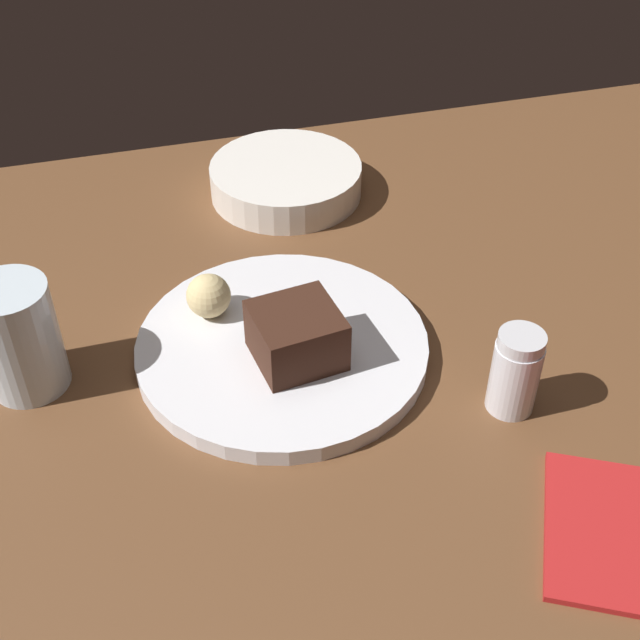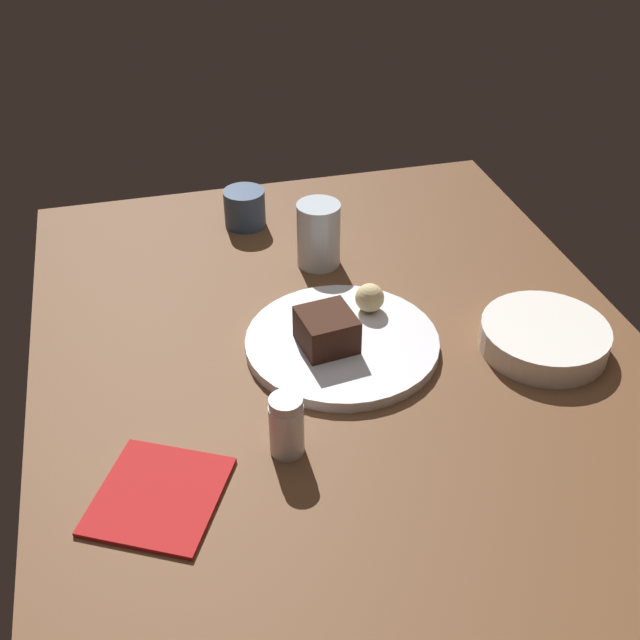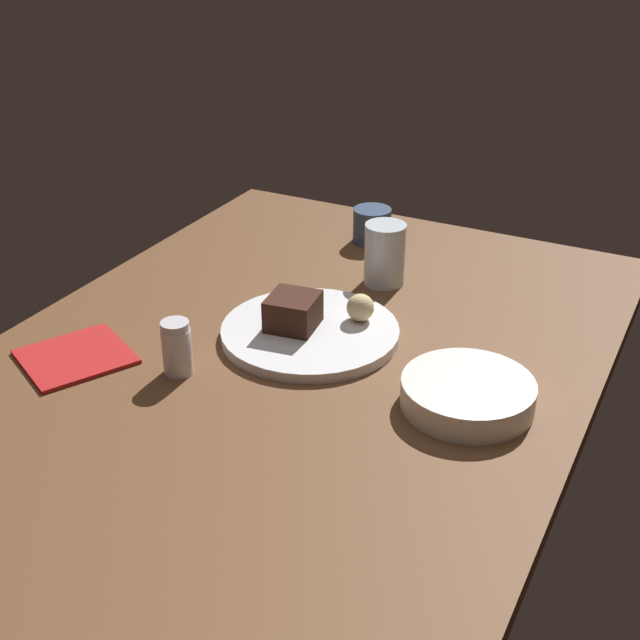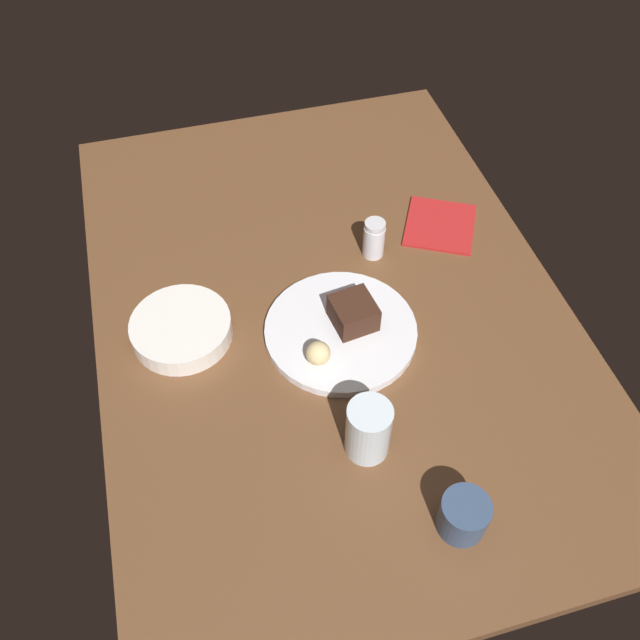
# 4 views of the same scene
# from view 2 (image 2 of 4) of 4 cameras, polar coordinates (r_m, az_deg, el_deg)

# --- Properties ---
(dining_table) EXTENTS (1.20, 0.84, 0.03)m
(dining_table) POSITION_cam_2_polar(r_m,az_deg,el_deg) (1.06, 2.68, -5.07)
(dining_table) COLOR brown
(dining_table) RESTS_ON ground
(dessert_plate) EXTENTS (0.27, 0.27, 0.02)m
(dessert_plate) POSITION_cam_2_polar(r_m,az_deg,el_deg) (1.10, 1.51, -1.68)
(dessert_plate) COLOR silver
(dessert_plate) RESTS_ON dining_table
(chocolate_cake_slice) EXTENTS (0.08, 0.08, 0.05)m
(chocolate_cake_slice) POSITION_cam_2_polar(r_m,az_deg,el_deg) (1.07, 0.48, -0.71)
(chocolate_cake_slice) COLOR #381E14
(chocolate_cake_slice) RESTS_ON dessert_plate
(bread_roll) EXTENTS (0.04, 0.04, 0.04)m
(bread_roll) POSITION_cam_2_polar(r_m,az_deg,el_deg) (1.14, 3.57, 1.59)
(bread_roll) COLOR #DBC184
(bread_roll) RESTS_ON dessert_plate
(salt_shaker) EXTENTS (0.04, 0.04, 0.08)m
(salt_shaker) POSITION_cam_2_polar(r_m,az_deg,el_deg) (0.93, -2.41, -7.54)
(salt_shaker) COLOR silver
(salt_shaker) RESTS_ON dining_table
(water_glass) EXTENTS (0.07, 0.07, 0.11)m
(water_glass) POSITION_cam_2_polar(r_m,az_deg,el_deg) (1.26, -0.11, 6.13)
(water_glass) COLOR silver
(water_glass) RESTS_ON dining_table
(side_bowl) EXTENTS (0.18, 0.18, 0.04)m
(side_bowl) POSITION_cam_2_polar(r_m,az_deg,el_deg) (1.14, 15.72, -1.19)
(side_bowl) COLOR white
(side_bowl) RESTS_ON dining_table
(coffee_cup) EXTENTS (0.07, 0.07, 0.06)m
(coffee_cup) POSITION_cam_2_polar(r_m,az_deg,el_deg) (1.39, -5.41, 7.98)
(coffee_cup) COLOR #334766
(coffee_cup) RESTS_ON dining_table
(folded_napkin) EXTENTS (0.19, 0.19, 0.01)m
(folded_napkin) POSITION_cam_2_polar(r_m,az_deg,el_deg) (0.92, -11.45, -12.20)
(folded_napkin) COLOR #B21E1E
(folded_napkin) RESTS_ON dining_table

